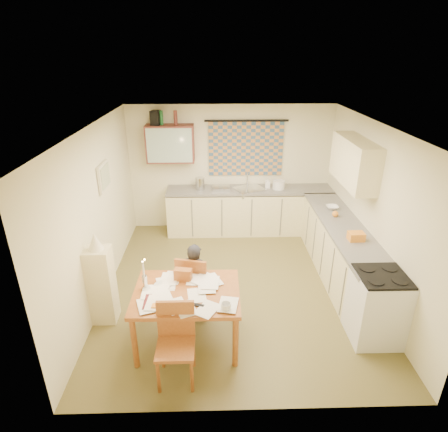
{
  "coord_description": "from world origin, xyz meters",
  "views": [
    {
      "loc": [
        -0.32,
        -4.97,
        3.42
      ],
      "look_at": [
        -0.18,
        0.2,
        1.12
      ],
      "focal_mm": 30.0,
      "sensor_mm": 36.0,
      "label": 1
    }
  ],
  "objects_px": {
    "counter_back": "(250,211)",
    "counter_right": "(341,252)",
    "chair_far": "(195,294)",
    "person": "(195,280)",
    "shelf_stand": "(102,285)",
    "dining_table": "(188,316)",
    "stove": "(377,307)"
  },
  "relations": [
    {
      "from": "counter_back",
      "to": "counter_right",
      "type": "distance_m",
      "value": 2.17
    },
    {
      "from": "counter_right",
      "to": "chair_far",
      "type": "height_order",
      "value": "chair_far"
    },
    {
      "from": "person",
      "to": "shelf_stand",
      "type": "bearing_deg",
      "value": 22.55
    },
    {
      "from": "chair_far",
      "to": "shelf_stand",
      "type": "relative_size",
      "value": 0.85
    },
    {
      "from": "counter_right",
      "to": "dining_table",
      "type": "distance_m",
      "value": 2.77
    },
    {
      "from": "counter_back",
      "to": "person",
      "type": "height_order",
      "value": "person"
    },
    {
      "from": "chair_far",
      "to": "counter_back",
      "type": "bearing_deg",
      "value": -97.64
    },
    {
      "from": "stove",
      "to": "counter_back",
      "type": "bearing_deg",
      "value": 112.53
    },
    {
      "from": "dining_table",
      "to": "chair_far",
      "type": "distance_m",
      "value": 0.59
    },
    {
      "from": "counter_back",
      "to": "chair_far",
      "type": "bearing_deg",
      "value": -111.19
    },
    {
      "from": "dining_table",
      "to": "person",
      "type": "height_order",
      "value": "person"
    },
    {
      "from": "counter_back",
      "to": "dining_table",
      "type": "xyz_separation_m",
      "value": [
        -1.07,
        -3.16,
        -0.07
      ]
    },
    {
      "from": "counter_right",
      "to": "stove",
      "type": "height_order",
      "value": "stove"
    },
    {
      "from": "counter_back",
      "to": "counter_right",
      "type": "bearing_deg",
      "value": -53.07
    },
    {
      "from": "chair_far",
      "to": "person",
      "type": "xyz_separation_m",
      "value": [
        0.0,
        -0.03,
        0.26
      ]
    },
    {
      "from": "counter_right",
      "to": "shelf_stand",
      "type": "distance_m",
      "value": 3.67
    },
    {
      "from": "counter_right",
      "to": "stove",
      "type": "xyz_separation_m",
      "value": [
        0.0,
        -1.41,
        0.02
      ]
    },
    {
      "from": "dining_table",
      "to": "shelf_stand",
      "type": "xyz_separation_m",
      "value": [
        -1.17,
        0.45,
        0.17
      ]
    },
    {
      "from": "dining_table",
      "to": "person",
      "type": "relative_size",
      "value": 1.18
    },
    {
      "from": "counter_back",
      "to": "counter_right",
      "type": "xyz_separation_m",
      "value": [
        1.31,
        -1.74,
        -0.0
      ]
    },
    {
      "from": "counter_back",
      "to": "stove",
      "type": "bearing_deg",
      "value": -67.47
    },
    {
      "from": "dining_table",
      "to": "chair_far",
      "type": "height_order",
      "value": "chair_far"
    },
    {
      "from": "stove",
      "to": "shelf_stand",
      "type": "bearing_deg",
      "value": 172.78
    },
    {
      "from": "chair_far",
      "to": "person",
      "type": "distance_m",
      "value": 0.26
    },
    {
      "from": "shelf_stand",
      "to": "chair_far",
      "type": "bearing_deg",
      "value": 5.75
    },
    {
      "from": "stove",
      "to": "chair_far",
      "type": "relative_size",
      "value": 1.0
    },
    {
      "from": "counter_right",
      "to": "chair_far",
      "type": "bearing_deg",
      "value": -160.0
    },
    {
      "from": "counter_right",
      "to": "dining_table",
      "type": "xyz_separation_m",
      "value": [
        -2.37,
        -1.42,
        -0.07
      ]
    },
    {
      "from": "chair_far",
      "to": "shelf_stand",
      "type": "xyz_separation_m",
      "value": [
        -1.23,
        -0.12,
        0.26
      ]
    },
    {
      "from": "counter_back",
      "to": "shelf_stand",
      "type": "distance_m",
      "value": 3.51
    },
    {
      "from": "counter_right",
      "to": "stove",
      "type": "relative_size",
      "value": 3.14
    },
    {
      "from": "dining_table",
      "to": "chair_far",
      "type": "bearing_deg",
      "value": 83.97
    }
  ]
}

